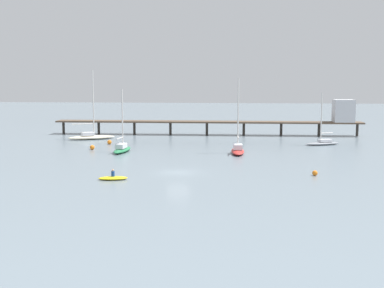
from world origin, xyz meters
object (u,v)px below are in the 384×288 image
(dinghy_yellow, at_px, (113,178))
(sailboat_green, at_px, (122,148))
(mooring_buoy_near, at_px, (315,173))
(sailboat_red, at_px, (238,149))
(sailboat_gray, at_px, (323,142))
(pier, at_px, (268,117))
(mooring_buoy_outer, at_px, (109,142))
(mooring_buoy_inner, at_px, (92,147))
(sailboat_cream, at_px, (91,136))

(dinghy_yellow, bearing_deg, sailboat_green, 101.55)
(sailboat_green, xyz_separation_m, mooring_buoy_near, (25.58, -15.95, -0.34))
(sailboat_red, bearing_deg, sailboat_gray, 40.05)
(sailboat_gray, distance_m, dinghy_yellow, 41.96)
(sailboat_red, bearing_deg, pier, 78.23)
(mooring_buoy_outer, distance_m, mooring_buoy_near, 39.20)
(pier, relative_size, dinghy_yellow, 18.22)
(sailboat_gray, height_order, mooring_buoy_outer, sailboat_gray)
(pier, height_order, mooring_buoy_inner, pier)
(sailboat_gray, height_order, dinghy_yellow, sailboat_gray)
(pier, relative_size, sailboat_red, 5.52)
(sailboat_red, bearing_deg, sailboat_green, -177.95)
(sailboat_green, xyz_separation_m, dinghy_yellow, (4.20, -20.56, -0.43))
(pier, xyz_separation_m, mooring_buoy_outer, (-26.66, -16.92, -3.18))
(mooring_buoy_outer, relative_size, mooring_buoy_inner, 0.99)
(sailboat_gray, relative_size, mooring_buoy_near, 14.41)
(dinghy_yellow, relative_size, mooring_buoy_outer, 4.54)
(sailboat_cream, bearing_deg, sailboat_green, -58.79)
(pier, distance_m, sailboat_red, 26.25)
(pier, height_order, sailboat_cream, sailboat_cream)
(sailboat_gray, bearing_deg, pier, 120.71)
(pier, xyz_separation_m, dinghy_yellow, (-18.00, -46.71, -3.34))
(sailboat_green, distance_m, mooring_buoy_outer, 10.25)
(sailboat_red, bearing_deg, mooring_buoy_near, -62.27)
(mooring_buoy_inner, bearing_deg, sailboat_gray, 15.34)
(sailboat_gray, relative_size, sailboat_red, 0.80)
(mooring_buoy_inner, distance_m, mooring_buoy_near, 35.78)
(pier, xyz_separation_m, mooring_buoy_inner, (-27.41, -23.86, -3.18))
(sailboat_gray, bearing_deg, sailboat_green, -158.40)
(sailboat_red, height_order, mooring_buoy_outer, sailboat_red)
(pier, xyz_separation_m, mooring_buoy_near, (3.38, -42.10, -3.25))
(sailboat_green, height_order, mooring_buoy_outer, sailboat_green)
(mooring_buoy_near, bearing_deg, dinghy_yellow, -167.82)
(pier, bearing_deg, mooring_buoy_outer, -147.60)
(sailboat_green, xyz_separation_m, sailboat_gray, (30.54, 12.10, -0.09))
(mooring_buoy_inner, bearing_deg, dinghy_yellow, -67.61)
(sailboat_gray, bearing_deg, sailboat_cream, 174.44)
(sailboat_red, xyz_separation_m, mooring_buoy_outer, (-21.34, 8.62, -0.32))
(sailboat_red, height_order, dinghy_yellow, sailboat_red)
(sailboat_green, xyz_separation_m, sailboat_cream, (-9.70, 16.01, 0.01))
(sailboat_red, height_order, mooring_buoy_inner, sailboat_red)
(sailboat_red, distance_m, dinghy_yellow, 24.68)
(sailboat_cream, relative_size, mooring_buoy_inner, 16.96)
(sailboat_gray, distance_m, mooring_buoy_outer, 35.13)
(sailboat_cream, bearing_deg, mooring_buoy_inner, -71.89)
(sailboat_green, height_order, dinghy_yellow, sailboat_green)
(mooring_buoy_inner, height_order, mooring_buoy_near, mooring_buoy_inner)
(sailboat_cream, relative_size, sailboat_red, 1.15)
(sailboat_cream, xyz_separation_m, mooring_buoy_near, (35.28, -31.96, -0.35))
(dinghy_yellow, height_order, mooring_buoy_near, dinghy_yellow)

